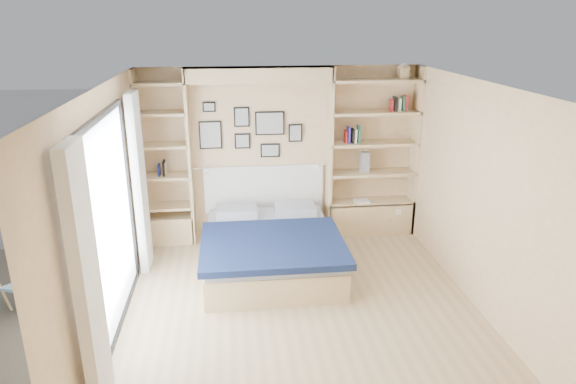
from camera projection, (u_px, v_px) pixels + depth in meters
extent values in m
plane|color=tan|center=(301.00, 309.00, 5.82)|extent=(4.50, 4.50, 0.00)
plane|color=#DDB989|center=(280.00, 153.00, 7.53)|extent=(4.00, 0.00, 4.00)
plane|color=#DDB989|center=(350.00, 328.00, 3.30)|extent=(4.00, 0.00, 4.00)
plane|color=#DDB989|center=(106.00, 214.00, 5.20)|extent=(0.00, 4.50, 4.50)
plane|color=#DDB989|center=(482.00, 199.00, 5.63)|extent=(0.00, 4.50, 4.50)
plane|color=white|center=(303.00, 87.00, 5.01)|extent=(4.50, 4.50, 0.00)
cube|color=tan|center=(190.00, 159.00, 7.22)|extent=(0.04, 0.35, 2.50)
cube|color=tan|center=(329.00, 155.00, 7.44)|extent=(0.04, 0.35, 2.50)
cube|color=tan|center=(259.00, 75.00, 6.96)|extent=(2.00, 0.35, 0.20)
cube|color=tan|center=(415.00, 152.00, 7.58)|extent=(0.04, 0.35, 2.50)
cube|color=tan|center=(140.00, 160.00, 7.15)|extent=(0.04, 0.35, 2.50)
cube|color=tan|center=(370.00, 217.00, 7.83)|extent=(1.30, 0.35, 0.50)
cube|color=tan|center=(170.00, 228.00, 7.53)|extent=(0.70, 0.35, 0.40)
cube|color=black|center=(98.00, 118.00, 4.88)|extent=(0.04, 2.08, 0.06)
cube|color=black|center=(122.00, 318.00, 5.60)|extent=(0.04, 2.08, 0.06)
cube|color=black|center=(85.00, 275.00, 4.29)|extent=(0.04, 0.06, 2.20)
cube|color=black|center=(129.00, 195.00, 6.21)|extent=(0.04, 0.06, 2.20)
cube|color=silver|center=(110.00, 226.00, 5.24)|extent=(0.01, 2.00, 2.20)
cube|color=white|center=(87.00, 285.00, 4.02)|extent=(0.10, 0.45, 2.30)
cube|color=white|center=(140.00, 184.00, 6.46)|extent=(0.10, 0.45, 2.30)
cube|color=tan|center=(370.00, 201.00, 7.75)|extent=(1.30, 0.35, 0.04)
cube|color=tan|center=(372.00, 173.00, 7.61)|extent=(1.30, 0.35, 0.04)
cube|color=tan|center=(374.00, 143.00, 7.46)|extent=(1.30, 0.35, 0.04)
cube|color=tan|center=(375.00, 113.00, 7.31)|extent=(1.30, 0.35, 0.04)
cube|color=tan|center=(377.00, 80.00, 7.17)|extent=(1.30, 0.35, 0.04)
cube|color=tan|center=(168.00, 206.00, 7.41)|extent=(0.70, 0.35, 0.04)
cube|color=tan|center=(166.00, 176.00, 7.27)|extent=(0.70, 0.35, 0.04)
cube|color=tan|center=(163.00, 146.00, 7.12)|extent=(0.70, 0.35, 0.04)
cube|color=tan|center=(161.00, 113.00, 6.97)|extent=(0.70, 0.35, 0.04)
cube|color=tan|center=(158.00, 84.00, 6.84)|extent=(0.70, 0.35, 0.04)
cube|color=tan|center=(271.00, 254.00, 6.75)|extent=(1.66, 2.08, 0.36)
cube|color=#A1A6B0|center=(270.00, 238.00, 6.68)|extent=(1.62, 2.04, 0.10)
cube|color=#111C3F|center=(273.00, 245.00, 6.32)|extent=(1.76, 1.46, 0.08)
cube|color=#A1A6B0|center=(237.00, 211.00, 7.29)|extent=(0.57, 0.42, 0.12)
cube|color=#A1A6B0|center=(295.00, 209.00, 7.38)|extent=(0.57, 0.42, 0.12)
cube|color=white|center=(264.00, 188.00, 7.64)|extent=(1.76, 0.04, 0.70)
cube|color=black|center=(211.00, 135.00, 7.30)|extent=(0.32, 0.02, 0.40)
cube|color=gray|center=(210.00, 135.00, 7.29)|extent=(0.28, 0.01, 0.36)
cube|color=black|center=(242.00, 117.00, 7.27)|extent=(0.22, 0.02, 0.28)
cube|color=gray|center=(242.00, 117.00, 7.26)|extent=(0.18, 0.01, 0.24)
cube|color=black|center=(242.00, 141.00, 7.38)|extent=(0.22, 0.02, 0.22)
cube|color=gray|center=(242.00, 141.00, 7.37)|extent=(0.18, 0.01, 0.18)
cube|color=black|center=(270.00, 123.00, 7.34)|extent=(0.42, 0.02, 0.34)
cube|color=gray|center=(270.00, 123.00, 7.33)|extent=(0.38, 0.01, 0.30)
cube|color=black|center=(270.00, 150.00, 7.47)|extent=(0.28, 0.02, 0.20)
cube|color=gray|center=(270.00, 151.00, 7.46)|extent=(0.24, 0.01, 0.16)
cube|color=black|center=(295.00, 133.00, 7.43)|extent=(0.20, 0.02, 0.26)
cube|color=gray|center=(295.00, 133.00, 7.42)|extent=(0.16, 0.01, 0.22)
cube|color=black|center=(209.00, 107.00, 7.17)|extent=(0.18, 0.02, 0.14)
cube|color=gray|center=(209.00, 107.00, 7.16)|extent=(0.14, 0.01, 0.10)
cylinder|color=silver|center=(200.00, 169.00, 7.21)|extent=(0.20, 0.02, 0.02)
cone|color=white|center=(207.00, 170.00, 7.23)|extent=(0.13, 0.12, 0.15)
cylinder|color=silver|center=(321.00, 165.00, 7.40)|extent=(0.20, 0.02, 0.02)
cone|color=white|center=(314.00, 166.00, 7.39)|extent=(0.13, 0.12, 0.15)
cube|color=#A51E1E|center=(346.00, 137.00, 7.38)|extent=(0.02, 0.15, 0.18)
cube|color=navy|center=(349.00, 135.00, 7.37)|extent=(0.03, 0.15, 0.23)
cube|color=black|center=(353.00, 136.00, 7.38)|extent=(0.03, 0.15, 0.21)
cube|color=beige|center=(355.00, 136.00, 7.39)|extent=(0.04, 0.15, 0.20)
cube|color=#26593F|center=(358.00, 134.00, 7.38)|extent=(0.03, 0.15, 0.25)
cube|color=#A51E1E|center=(391.00, 105.00, 7.30)|extent=(0.02, 0.15, 0.16)
cube|color=black|center=(395.00, 104.00, 7.30)|extent=(0.03, 0.15, 0.20)
cube|color=beige|center=(399.00, 104.00, 7.31)|extent=(0.04, 0.15, 0.18)
cube|color=#26593F|center=(403.00, 103.00, 7.31)|extent=(0.03, 0.15, 0.21)
cube|color=#A51E1E|center=(405.00, 103.00, 7.31)|extent=(0.03, 0.15, 0.22)
cube|color=navy|center=(159.00, 170.00, 7.22)|extent=(0.02, 0.15, 0.16)
cube|color=black|center=(164.00, 168.00, 7.22)|extent=(0.03, 0.15, 0.21)
cube|color=tan|center=(165.00, 169.00, 7.22)|extent=(0.03, 0.15, 0.19)
cube|color=tan|center=(403.00, 73.00, 7.17)|extent=(0.13, 0.13, 0.15)
cone|color=tan|center=(404.00, 65.00, 7.14)|extent=(0.20, 0.20, 0.08)
cube|color=slate|center=(365.00, 162.00, 7.53)|extent=(0.12, 0.12, 0.30)
cube|color=white|center=(362.00, 201.00, 7.67)|extent=(0.22, 0.16, 0.03)
cylinder|color=tan|center=(5.00, 298.00, 5.65)|extent=(0.07, 0.14, 0.42)
cylinder|color=tan|center=(42.00, 303.00, 5.55)|extent=(0.07, 0.14, 0.42)
cylinder|color=tan|center=(39.00, 266.00, 6.15)|extent=(0.14, 0.33, 0.68)
cylinder|color=tan|center=(74.00, 270.00, 6.05)|extent=(0.14, 0.33, 0.68)
cube|color=#3082BE|center=(36.00, 284.00, 5.77)|extent=(0.64, 0.70, 0.15)
cube|color=#3082BE|center=(55.00, 250.00, 6.06)|extent=(0.52, 0.37, 0.56)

